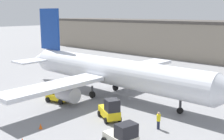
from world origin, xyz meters
name	(u,v)px	position (x,y,z in m)	size (l,w,h in m)	color
ground_plane	(112,96)	(0.00, 0.00, 0.00)	(400.00, 400.00, 0.00)	gray
terminal_building	(174,38)	(-13.77, 39.60, 4.68)	(85.52, 14.58, 9.35)	gray
airplane	(107,71)	(-0.97, -0.02, 3.45)	(35.83, 30.92, 11.95)	silver
ground_crew_worker	(159,120)	(10.99, -5.15, 0.95)	(0.39, 0.39, 1.78)	#1E2338
baggage_tug	(110,110)	(5.86, -6.63, 1.10)	(3.49, 2.86, 2.48)	yellow
belt_loader_truck	(60,94)	(-3.18, -6.39, 0.99)	(3.27, 2.79, 2.06)	yellow
pushback_tug	(122,136)	(11.00, -10.62, 1.09)	(3.09, 2.65, 2.38)	beige
safety_cone_near	(41,126)	(2.39, -13.01, 0.28)	(0.36, 0.36, 0.55)	#EF590F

